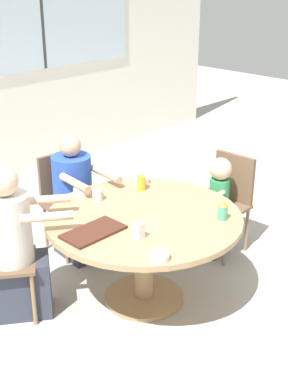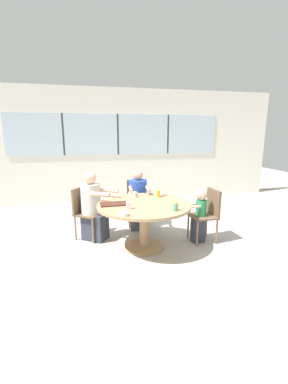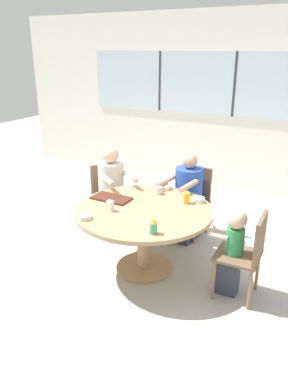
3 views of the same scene
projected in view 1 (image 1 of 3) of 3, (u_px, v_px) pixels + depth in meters
ground_plane at (144, 298)px, 4.09m from camera, size 16.00×16.00×0.00m
dining_table at (144, 232)px, 3.86m from camera, size 1.41×1.41×0.71m
chair_for_woman_green_shirt at (65, 194)px, 4.64m from camera, size 0.44×0.44×0.86m
chair_for_toddler at (228, 195)px, 4.61m from camera, size 0.41×0.41×0.86m
person_woman_green_shirt at (76, 204)px, 4.53m from camera, size 0.39×0.65×1.07m
person_man_blue_shirt at (16, 250)px, 3.73m from camera, size 0.64×0.58×1.14m
person_toddler at (217, 207)px, 4.53m from camera, size 0.33×0.20×0.89m
food_tray_dark at (93, 232)px, 3.55m from camera, size 0.42×0.23×0.02m
coffee_mug at (98, 195)px, 4.03m from camera, size 0.08×0.08×0.08m
sippy_cup at (223, 210)px, 3.72m from camera, size 0.07×0.07×0.14m
juice_glass at (141, 183)px, 4.21m from camera, size 0.07×0.07×0.12m
milk_carton_small at (139, 231)px, 3.47m from camera, size 0.06×0.06×0.11m
bowl_white_shallow at (142, 180)px, 4.35m from camera, size 0.12×0.12×0.05m
bowl_cereal at (82, 191)px, 4.14m from camera, size 0.14×0.14×0.05m
bowl_fruit at (159, 256)px, 3.24m from camera, size 0.13×0.13×0.04m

